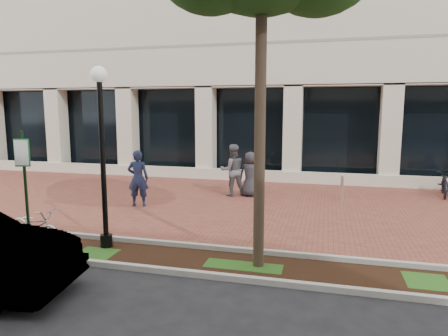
% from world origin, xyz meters
% --- Properties ---
extents(ground, '(120.00, 120.00, 0.00)m').
position_xyz_m(ground, '(0.00, 0.00, 0.00)').
color(ground, black).
rests_on(ground, ground).
extents(brick_plaza, '(40.00, 9.00, 0.01)m').
position_xyz_m(brick_plaza, '(0.00, 0.00, 0.01)').
color(brick_plaza, brown).
rests_on(brick_plaza, ground).
extents(planting_strip, '(40.00, 1.50, 0.01)m').
position_xyz_m(planting_strip, '(0.00, -5.25, 0.01)').
color(planting_strip, black).
rests_on(planting_strip, ground).
extents(curb_plaza_side, '(40.00, 0.12, 0.12)m').
position_xyz_m(curb_plaza_side, '(0.00, -4.50, 0.06)').
color(curb_plaza_side, '#A2A199').
rests_on(curb_plaza_side, ground).
extents(curb_street_side, '(40.00, 0.12, 0.12)m').
position_xyz_m(curb_street_side, '(0.00, -6.00, 0.06)').
color(curb_street_side, '#A2A199').
rests_on(curb_street_side, ground).
extents(parking_sign, '(0.34, 0.07, 2.74)m').
position_xyz_m(parking_sign, '(-3.05, -5.54, 1.72)').
color(parking_sign, '#14381B').
rests_on(parking_sign, ground).
extents(lamppost, '(0.36, 0.36, 4.14)m').
position_xyz_m(lamppost, '(-1.45, -4.92, 2.34)').
color(lamppost, black).
rests_on(lamppost, ground).
extents(locked_bicycle, '(1.83, 1.07, 0.91)m').
position_xyz_m(locked_bicycle, '(-3.17, -5.18, 0.45)').
color(locked_bicycle, '#B2B2B6').
rests_on(locked_bicycle, ground).
extents(pedestrian_left, '(0.77, 0.61, 1.88)m').
position_xyz_m(pedestrian_left, '(-2.53, -1.09, 0.94)').
color(pedestrian_left, '#1B2344').
rests_on(pedestrian_left, ground).
extents(pedestrian_mid, '(1.16, 1.07, 1.92)m').
position_xyz_m(pedestrian_mid, '(0.12, 1.27, 0.96)').
color(pedestrian_mid, '#5A595E').
rests_on(pedestrian_mid, ground).
extents(pedestrian_right, '(0.83, 0.56, 1.66)m').
position_xyz_m(pedestrian_right, '(0.77, 1.31, 0.83)').
color(pedestrian_right, '#2B2A2F').
rests_on(pedestrian_right, ground).
extents(bollard, '(0.12, 0.12, 0.96)m').
position_xyz_m(bollard, '(4.04, 1.41, 0.49)').
color(bollard, silver).
rests_on(bollard, ground).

